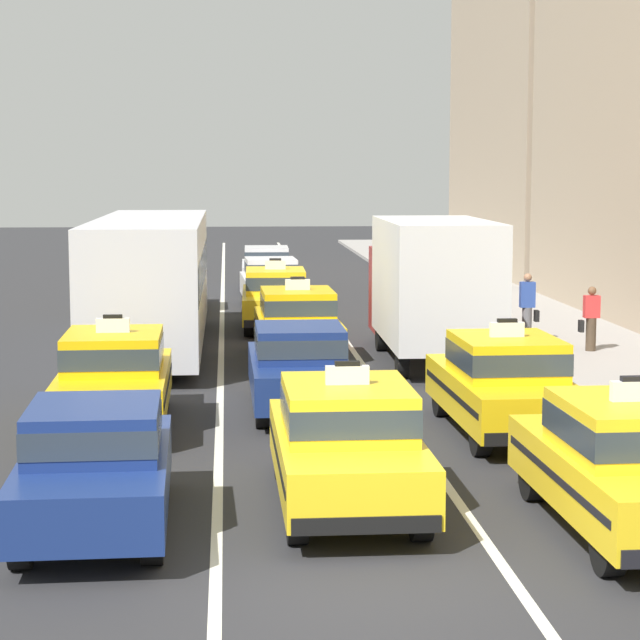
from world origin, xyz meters
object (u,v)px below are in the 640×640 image
at_px(bus_left_third, 151,276).
at_px(pedestrian_by_storefront, 591,319).
at_px(taxi_left_fourth, 171,282).
at_px(taxi_center_nearest, 346,442).
at_px(taxi_center_third, 297,323).
at_px(taxi_right_second, 504,382).
at_px(sedan_center_fifth, 271,281).
at_px(sedan_center_second, 299,365).
at_px(taxi_right_nearest, 629,463).
at_px(taxi_left_second, 114,377).
at_px(box_truck_right_third, 430,284).
at_px(sedan_center_sixth, 266,267).
at_px(taxi_center_fourth, 275,297).
at_px(sedan_left_nearest, 96,463).
at_px(pedestrian_mid_block, 528,308).

relative_size(bus_left_third, pedestrian_by_storefront, 7.39).
bearing_deg(taxi_left_fourth, taxi_center_nearest, -81.79).
height_order(taxi_center_third, taxi_right_second, same).
bearing_deg(sedan_center_fifth, sedan_center_second, -90.30).
distance_m(sedan_center_fifth, taxi_right_second, 19.10).
bearing_deg(bus_left_third, taxi_right_nearest, -66.88).
bearing_deg(bus_left_third, taxi_center_third, -29.94).
height_order(sedan_center_second, taxi_center_third, taxi_center_third).
distance_m(taxi_left_fourth, taxi_center_nearest, 22.92).
relative_size(taxi_left_second, box_truck_right_third, 0.66).
distance_m(sedan_center_second, taxi_center_third, 5.82).
height_order(sedan_center_fifth, pedestrian_by_storefront, pedestrian_by_storefront).
bearing_deg(box_truck_right_third, sedan_center_sixth, 100.98).
xyz_separation_m(taxi_left_fourth, taxi_center_fourth, (3.07, -4.77, 0.00)).
distance_m(taxi_center_nearest, taxi_center_third, 12.22).
relative_size(taxi_center_third, sedan_center_fifth, 1.05).
xyz_separation_m(bus_left_third, taxi_right_nearest, (6.65, -15.58, -0.94)).
distance_m(sedan_left_nearest, pedestrian_mid_block, 17.14).
distance_m(taxi_left_second, pedestrian_by_storefront, 12.58).
height_order(taxi_left_fourth, sedan_center_fifth, taxi_left_fourth).
relative_size(bus_left_third, sedan_center_sixth, 2.59).
bearing_deg(sedan_center_second, taxi_right_nearest, -65.65).
height_order(taxi_center_nearest, taxi_center_fourth, same).
xyz_separation_m(taxi_left_second, taxi_right_nearest, (6.76, -6.63, 0.00)).
bearing_deg(taxi_center_third, pedestrian_mid_block, 15.63).
distance_m(sedan_center_second, taxi_center_fourth, 11.51).
height_order(sedan_center_second, pedestrian_mid_block, pedestrian_mid_block).
distance_m(taxi_right_nearest, box_truck_right_third, 13.52).
xyz_separation_m(taxi_left_second, sedan_center_fifth, (3.32, 17.79, -0.03)).
distance_m(taxi_center_fourth, taxi_right_nearest, 19.61).
distance_m(taxi_left_second, sedan_center_sixth, 23.68).
bearing_deg(sedan_center_second, sedan_center_fifth, 89.70).
height_order(taxi_left_second, sedan_center_sixth, taxi_left_second).
bearing_deg(sedan_center_sixth, sedan_center_second, -90.36).
bearing_deg(taxi_center_fourth, pedestrian_mid_block, -33.99).
bearing_deg(taxi_right_nearest, sedan_center_sixth, 96.43).
bearing_deg(taxi_center_fourth, taxi_right_nearest, -79.73).
xyz_separation_m(sedan_left_nearest, taxi_right_second, (6.21, 4.96, 0.03)).
height_order(sedan_center_second, taxi_right_second, taxi_right_second).
height_order(taxi_left_fourth, pedestrian_by_storefront, taxi_left_fourth).
bearing_deg(box_truck_right_third, taxi_left_fourth, 121.18).
bearing_deg(pedestrian_mid_block, taxi_center_third, -164.37).
bearing_deg(sedan_center_second, taxi_center_nearest, -87.96).
bearing_deg(sedan_center_second, pedestrian_mid_block, 50.70).
bearing_deg(sedan_center_sixth, box_truck_right_third, -79.02).
bearing_deg(sedan_center_fifth, taxi_center_nearest, -89.65).
bearing_deg(taxi_center_fourth, taxi_center_third, -87.24).
distance_m(taxi_center_nearest, pedestrian_mid_block, 15.02).
bearing_deg(sedan_center_second, taxi_center_fourth, 89.86).
distance_m(taxi_left_fourth, pedestrian_by_storefront, 14.60).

